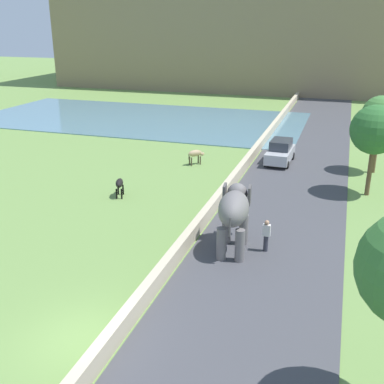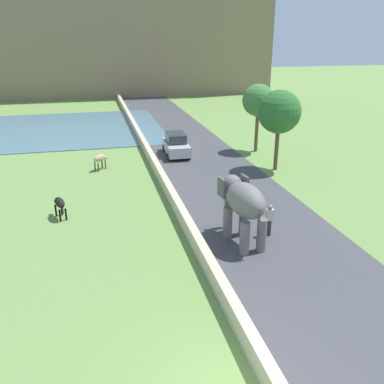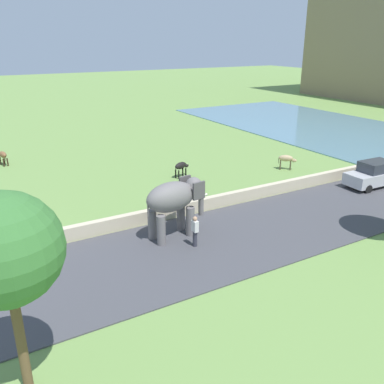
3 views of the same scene
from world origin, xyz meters
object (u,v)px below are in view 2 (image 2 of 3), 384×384
person_beside_elephant (269,220)px  cow_black (59,203)px  cow_tan (100,159)px  car_silver (176,145)px  elephant (243,202)px

person_beside_elephant → cow_black: 10.91m
cow_black → cow_tan: bearing=73.5°
car_silver → cow_black: car_silver is taller
elephant → cow_tan: (-6.00, 12.91, -1.20)m
person_beside_elephant → cow_tan: size_ratio=1.30×
cow_black → person_beside_elephant: bearing=-25.0°
person_beside_elephant → cow_black: bearing=155.0°
elephant → cow_black: size_ratio=2.50×
person_beside_elephant → car_silver: (-1.48, 15.00, 0.03)m
car_silver → cow_tan: 6.48m
elephant → cow_tan: size_ratio=2.82×
elephant → person_beside_elephant: 1.93m
person_beside_elephant → cow_black: (-9.89, 4.61, -0.04)m
elephant → car_silver: bearing=89.9°
elephant → cow_black: (-8.38, 4.91, -1.20)m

